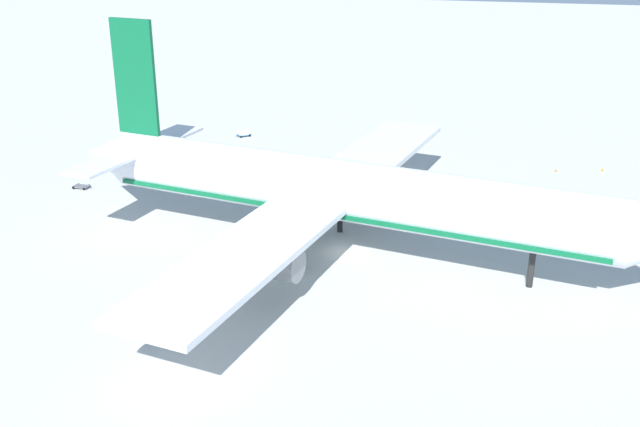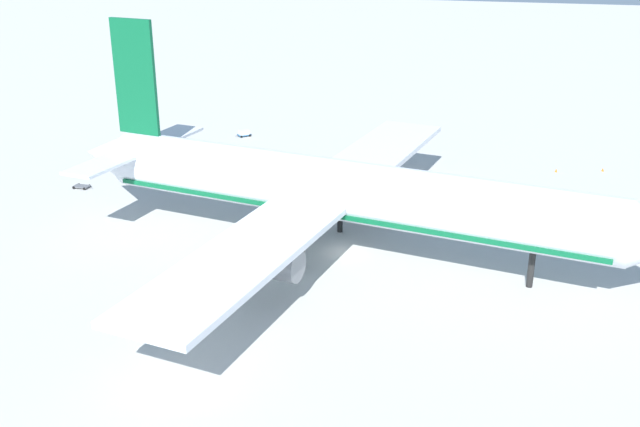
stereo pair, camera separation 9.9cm
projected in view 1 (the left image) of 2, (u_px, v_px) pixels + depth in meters
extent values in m
plane|color=#B2B2AD|center=(345.00, 252.00, 88.65)|extent=(600.00, 600.00, 0.00)
cylinder|color=silver|center=(346.00, 191.00, 85.78)|extent=(61.73, 17.25, 7.09)
cone|color=silver|center=(108.00, 155.00, 98.91)|extent=(8.12, 7.83, 6.74)
cube|color=#0C5933|center=(135.00, 78.00, 92.83)|extent=(6.00, 1.50, 14.41)
cube|color=silver|center=(168.00, 136.00, 102.00)|extent=(6.17, 11.53, 0.36)
cube|color=silver|center=(105.00, 163.00, 90.92)|extent=(6.17, 11.53, 0.36)
cube|color=silver|center=(379.00, 152.00, 103.65)|extent=(14.12, 32.45, 0.70)
cylinder|color=slate|center=(373.00, 178.00, 100.09)|extent=(5.78, 4.52, 3.70)
cube|color=silver|center=(240.00, 259.00, 71.06)|extent=(14.12, 32.45, 0.70)
cylinder|color=slate|center=(272.00, 262.00, 75.44)|extent=(6.47, 4.45, 3.51)
cylinder|color=black|center=(531.00, 269.00, 79.63)|extent=(0.70, 0.70, 4.25)
cylinder|color=black|center=(340.00, 216.00, 93.75)|extent=(0.70, 0.70, 4.25)
cylinder|color=black|center=(302.00, 249.00, 84.35)|extent=(0.70, 0.70, 4.25)
cube|color=#0C5933|center=(346.00, 207.00, 86.50)|extent=(59.24, 16.49, 0.50)
cube|color=#26598C|center=(244.00, 135.00, 135.84)|extent=(2.56, 2.54, 0.15)
cylinder|color=#333338|center=(237.00, 136.00, 135.21)|extent=(0.49, 0.47, 0.08)
cube|color=silver|center=(244.00, 132.00, 135.66)|extent=(2.21, 2.19, 0.83)
cylinder|color=black|center=(241.00, 137.00, 134.92)|extent=(0.37, 0.36, 0.40)
cylinder|color=black|center=(238.00, 135.00, 136.06)|extent=(0.37, 0.36, 0.40)
cylinder|color=black|center=(250.00, 136.00, 135.67)|extent=(0.37, 0.36, 0.40)
cylinder|color=black|center=(246.00, 134.00, 136.81)|extent=(0.37, 0.36, 0.40)
cube|color=#595B60|center=(81.00, 186.00, 109.69)|extent=(2.32, 1.43, 0.15)
cylinder|color=#333338|center=(90.00, 187.00, 109.32)|extent=(0.60, 0.09, 0.08)
cylinder|color=black|center=(89.00, 186.00, 110.12)|extent=(0.40, 0.13, 0.40)
cylinder|color=black|center=(84.00, 189.00, 108.87)|extent=(0.40, 0.13, 0.40)
cylinder|color=black|center=(79.00, 185.00, 110.56)|extent=(0.40, 0.13, 0.40)
cylinder|color=black|center=(73.00, 188.00, 109.30)|extent=(0.40, 0.13, 0.40)
cone|color=orange|center=(556.00, 170.00, 116.72)|extent=(0.36, 0.36, 0.55)
cone|color=orange|center=(602.00, 169.00, 117.08)|extent=(0.36, 0.36, 0.55)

